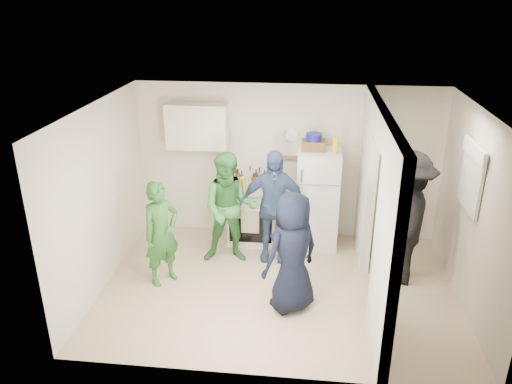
% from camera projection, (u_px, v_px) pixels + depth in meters
% --- Properties ---
extents(floor, '(4.80, 4.80, 0.00)m').
position_uv_depth(floor, '(279.00, 288.00, 6.89)').
color(floor, tan).
rests_on(floor, ground).
extents(wall_back, '(4.80, 0.00, 4.80)m').
position_uv_depth(wall_back, '(287.00, 162.00, 7.97)').
color(wall_back, silver).
rests_on(wall_back, floor).
extents(wall_front, '(4.80, 0.00, 4.80)m').
position_uv_depth(wall_front, '(269.00, 275.00, 4.85)').
color(wall_front, silver).
rests_on(wall_front, floor).
extents(wall_left, '(0.00, 3.40, 3.40)m').
position_uv_depth(wall_left, '(101.00, 197.00, 6.65)').
color(wall_left, silver).
rests_on(wall_left, floor).
extents(wall_right, '(0.00, 3.40, 3.40)m').
position_uv_depth(wall_right, '(474.00, 214.00, 6.16)').
color(wall_right, silver).
rests_on(wall_right, floor).
extents(ceiling, '(4.80, 4.80, 0.00)m').
position_uv_depth(ceiling, '(282.00, 109.00, 5.93)').
color(ceiling, white).
rests_on(ceiling, wall_back).
extents(partition_pier_back, '(0.12, 1.20, 2.50)m').
position_uv_depth(partition_pier_back, '(367.00, 178.00, 7.30)').
color(partition_pier_back, silver).
rests_on(partition_pier_back, floor).
extents(partition_pier_front, '(0.12, 1.20, 2.50)m').
position_uv_depth(partition_pier_front, '(387.00, 252.00, 5.28)').
color(partition_pier_front, silver).
rests_on(partition_pier_front, floor).
extents(partition_header, '(0.12, 1.00, 0.40)m').
position_uv_depth(partition_header, '(383.00, 128.00, 5.89)').
color(partition_header, silver).
rests_on(partition_header, partition_pier_back).
extents(stove, '(0.77, 0.64, 0.92)m').
position_uv_depth(stove, '(253.00, 214.00, 8.02)').
color(stove, white).
rests_on(stove, floor).
extents(upper_cabinet, '(0.95, 0.34, 0.70)m').
position_uv_depth(upper_cabinet, '(197.00, 126.00, 7.72)').
color(upper_cabinet, silver).
rests_on(upper_cabinet, wall_back).
extents(fridge, '(0.64, 0.63, 1.57)m').
position_uv_depth(fridge, '(317.00, 199.00, 7.77)').
color(fridge, white).
rests_on(fridge, floor).
extents(wicker_basket, '(0.35, 0.25, 0.15)m').
position_uv_depth(wicker_basket, '(313.00, 145.00, 7.50)').
color(wicker_basket, brown).
rests_on(wicker_basket, fridge).
extents(blue_bowl, '(0.24, 0.24, 0.11)m').
position_uv_depth(blue_bowl, '(314.00, 137.00, 7.45)').
color(blue_bowl, navy).
rests_on(blue_bowl, wicker_basket).
extents(yellow_cup_stack_top, '(0.09, 0.09, 0.25)m').
position_uv_depth(yellow_cup_stack_top, '(335.00, 146.00, 7.31)').
color(yellow_cup_stack_top, gold).
rests_on(yellow_cup_stack_top, fridge).
extents(wall_clock, '(0.22, 0.02, 0.22)m').
position_uv_depth(wall_clock, '(291.00, 135.00, 7.78)').
color(wall_clock, white).
rests_on(wall_clock, wall_back).
extents(spice_shelf, '(0.35, 0.08, 0.03)m').
position_uv_depth(spice_shelf, '(287.00, 157.00, 7.89)').
color(spice_shelf, olive).
rests_on(spice_shelf, wall_back).
extents(nook_window, '(0.03, 0.70, 0.80)m').
position_uv_depth(nook_window, '(473.00, 178.00, 6.20)').
color(nook_window, black).
rests_on(nook_window, wall_right).
extents(nook_window_frame, '(0.04, 0.76, 0.86)m').
position_uv_depth(nook_window_frame, '(472.00, 178.00, 6.20)').
color(nook_window_frame, white).
rests_on(nook_window_frame, wall_right).
extents(nook_valance, '(0.04, 0.82, 0.18)m').
position_uv_depth(nook_valance, '(474.00, 151.00, 6.07)').
color(nook_valance, white).
rests_on(nook_valance, wall_right).
extents(yellow_cup_stack_stove, '(0.09, 0.09, 0.25)m').
position_uv_depth(yellow_cup_stack_stove, '(243.00, 185.00, 7.61)').
color(yellow_cup_stack_stove, '#FFA415').
rests_on(yellow_cup_stack_stove, stove).
extents(red_cup, '(0.09, 0.09, 0.12)m').
position_uv_depth(red_cup, '(265.00, 189.00, 7.62)').
color(red_cup, '#B0150B').
rests_on(red_cup, stove).
extents(person_green_left, '(0.62, 0.64, 1.49)m').
position_uv_depth(person_green_left, '(161.00, 233.00, 6.77)').
color(person_green_left, '#2E6D2B').
rests_on(person_green_left, floor).
extents(person_green_center, '(0.88, 0.72, 1.70)m').
position_uv_depth(person_green_center, '(230.00, 209.00, 7.28)').
color(person_green_center, '#3B863C').
rests_on(person_green_center, floor).
extents(person_denim, '(1.01, 0.42, 1.72)m').
position_uv_depth(person_denim, '(273.00, 206.00, 7.34)').
color(person_denim, '#374F7A').
rests_on(person_denim, floor).
extents(person_navy, '(0.92, 0.89, 1.59)m').
position_uv_depth(person_navy, '(292.00, 253.00, 6.17)').
color(person_navy, black).
rests_on(person_navy, floor).
extents(person_nook, '(0.93, 1.34, 1.89)m').
position_uv_depth(person_nook, '(406.00, 219.00, 6.73)').
color(person_nook, black).
rests_on(person_nook, floor).
extents(bottle_a, '(0.06, 0.06, 0.32)m').
position_uv_depth(bottle_a, '(236.00, 175.00, 7.91)').
color(bottle_a, brown).
rests_on(bottle_a, stove).
extents(bottle_b, '(0.06, 0.06, 0.30)m').
position_uv_depth(bottle_b, '(242.00, 180.00, 7.74)').
color(bottle_b, '#244617').
rests_on(bottle_b, stove).
extents(bottle_c, '(0.06, 0.06, 0.30)m').
position_uv_depth(bottle_c, '(250.00, 175.00, 7.95)').
color(bottle_c, silver).
rests_on(bottle_c, stove).
extents(bottle_d, '(0.07, 0.07, 0.26)m').
position_uv_depth(bottle_d, '(254.00, 181.00, 7.74)').
color(bottle_d, brown).
rests_on(bottle_d, stove).
extents(bottle_e, '(0.06, 0.06, 0.27)m').
position_uv_depth(bottle_e, '(259.00, 176.00, 7.96)').
color(bottle_e, '#9FAAB0').
rests_on(bottle_e, stove).
extents(bottle_f, '(0.06, 0.06, 0.29)m').
position_uv_depth(bottle_f, '(265.00, 179.00, 7.80)').
color(bottle_f, black).
rests_on(bottle_f, stove).
extents(bottle_g, '(0.07, 0.07, 0.28)m').
position_uv_depth(bottle_g, '(271.00, 177.00, 7.89)').
color(bottle_g, olive).
rests_on(bottle_g, stove).
extents(bottle_h, '(0.07, 0.07, 0.24)m').
position_uv_depth(bottle_h, '(233.00, 182.00, 7.73)').
color(bottle_h, '#AEB6BB').
rests_on(bottle_h, stove).
extents(bottle_i, '(0.07, 0.07, 0.28)m').
position_uv_depth(bottle_i, '(256.00, 177.00, 7.87)').
color(bottle_i, '#5C300F').
rests_on(bottle_i, stove).
extents(bottle_j, '(0.06, 0.06, 0.30)m').
position_uv_depth(bottle_j, '(272.00, 182.00, 7.67)').
color(bottle_j, '#1B4F25').
rests_on(bottle_j, stove).
extents(bottle_k, '(0.08, 0.08, 0.29)m').
position_uv_depth(bottle_k, '(238.00, 178.00, 7.85)').
color(bottle_k, brown).
rests_on(bottle_k, stove).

